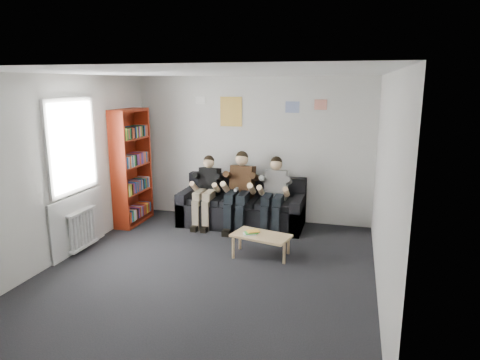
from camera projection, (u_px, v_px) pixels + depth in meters
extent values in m
plane|color=black|center=(209.00, 270.00, 6.01)|extent=(5.00, 5.00, 0.00)
plane|color=white|center=(206.00, 73.00, 5.41)|extent=(5.00, 5.00, 0.00)
plane|color=silver|center=(252.00, 149.00, 8.06)|extent=(4.50, 0.00, 4.50)
plane|color=silver|center=(102.00, 242.00, 3.35)|extent=(4.50, 0.00, 4.50)
plane|color=silver|center=(63.00, 168.00, 6.28)|extent=(0.00, 5.00, 5.00)
plane|color=silver|center=(385.00, 187.00, 5.13)|extent=(0.00, 5.00, 5.00)
cube|color=black|center=(242.00, 214.00, 7.89)|extent=(2.26, 0.92, 0.43)
cube|color=black|center=(246.00, 186.00, 8.13)|extent=(2.26, 0.21, 0.44)
cube|color=black|center=(189.00, 205.00, 8.13)|extent=(0.18, 0.92, 0.62)
cube|color=black|center=(298.00, 213.00, 7.60)|extent=(0.18, 0.92, 0.62)
cube|color=black|center=(240.00, 201.00, 7.75)|extent=(1.89, 0.64, 0.10)
cube|color=maroon|center=(132.00, 167.00, 7.86)|extent=(0.32, 0.96, 2.13)
cube|color=tan|center=(261.00, 236.00, 6.44)|extent=(0.85, 0.47, 0.03)
cylinder|color=tan|center=(233.00, 248.00, 6.39)|extent=(0.04, 0.04, 0.31)
cylinder|color=tan|center=(284.00, 254.00, 6.20)|extent=(0.04, 0.04, 0.31)
cylinder|color=tan|center=(240.00, 240.00, 6.76)|extent=(0.04, 0.04, 0.31)
cylinder|color=tan|center=(288.00, 244.00, 6.56)|extent=(0.04, 0.04, 0.31)
cube|color=silver|center=(250.00, 234.00, 6.44)|extent=(0.19, 0.14, 0.01)
cube|color=green|center=(251.00, 233.00, 6.46)|extent=(0.19, 0.14, 0.01)
cube|color=#FFB235|center=(253.00, 231.00, 6.48)|extent=(0.19, 0.14, 0.01)
cube|color=black|center=(210.00, 181.00, 7.96)|extent=(0.37, 0.27, 0.53)
sphere|color=#D7AF83|center=(209.00, 162.00, 7.85)|extent=(0.21, 0.21, 0.21)
sphere|color=black|center=(209.00, 161.00, 7.85)|extent=(0.20, 0.20, 0.20)
cube|color=gray|center=(205.00, 195.00, 7.74)|extent=(0.34, 0.43, 0.14)
cube|color=gray|center=(201.00, 215.00, 7.62)|extent=(0.32, 0.13, 0.53)
cube|color=black|center=(200.00, 228.00, 7.61)|extent=(0.32, 0.24, 0.09)
cube|color=#492B18|center=(242.00, 181.00, 7.80)|extent=(0.42, 0.31, 0.60)
sphere|color=#D7AF83|center=(242.00, 159.00, 7.67)|extent=(0.23, 0.23, 0.23)
sphere|color=black|center=(242.00, 157.00, 7.68)|extent=(0.22, 0.22, 0.22)
cube|color=black|center=(238.00, 197.00, 7.55)|extent=(0.38, 0.49, 0.16)
cube|color=black|center=(234.00, 219.00, 7.41)|extent=(0.36, 0.15, 0.53)
cube|color=black|center=(233.00, 232.00, 7.39)|extent=(0.36, 0.28, 0.11)
cube|color=silver|center=(236.00, 190.00, 7.42)|extent=(0.04, 0.15, 0.04)
cube|color=silver|center=(276.00, 185.00, 7.64)|extent=(0.39, 0.29, 0.55)
sphere|color=#D7AF83|center=(276.00, 164.00, 7.52)|extent=(0.21, 0.21, 0.21)
sphere|color=black|center=(276.00, 162.00, 7.53)|extent=(0.20, 0.20, 0.20)
cube|color=black|center=(273.00, 199.00, 7.41)|extent=(0.35, 0.45, 0.15)
cube|color=black|center=(270.00, 222.00, 7.28)|extent=(0.33, 0.14, 0.53)
cube|color=black|center=(269.00, 235.00, 7.27)|extent=(0.33, 0.25, 0.10)
cylinder|color=white|center=(71.00, 235.00, 6.40)|extent=(0.06, 0.06, 0.60)
cylinder|color=white|center=(75.00, 233.00, 6.48)|extent=(0.06, 0.06, 0.60)
cylinder|color=white|center=(78.00, 231.00, 6.55)|extent=(0.06, 0.06, 0.60)
cylinder|color=white|center=(81.00, 230.00, 6.63)|extent=(0.06, 0.06, 0.60)
cylinder|color=white|center=(84.00, 228.00, 6.70)|extent=(0.06, 0.06, 0.60)
cylinder|color=white|center=(87.00, 226.00, 6.78)|extent=(0.06, 0.06, 0.60)
cylinder|color=white|center=(90.00, 225.00, 6.85)|extent=(0.06, 0.06, 0.60)
cylinder|color=white|center=(93.00, 223.00, 6.93)|extent=(0.06, 0.06, 0.60)
cube|color=white|center=(84.00, 246.00, 6.73)|extent=(0.10, 0.64, 0.04)
cube|color=white|center=(81.00, 212.00, 6.60)|extent=(0.10, 0.64, 0.04)
cube|color=white|center=(71.00, 146.00, 6.40)|extent=(0.02, 1.00, 1.30)
cube|color=silver|center=(68.00, 100.00, 6.25)|extent=(0.05, 1.12, 0.06)
cube|color=silver|center=(76.00, 190.00, 6.55)|extent=(0.05, 1.12, 0.06)
cube|color=silver|center=(78.00, 222.00, 6.66)|extent=(0.03, 1.30, 0.90)
cube|color=#E4DF50|center=(231.00, 112.00, 8.00)|extent=(0.42, 0.01, 0.55)
cube|color=#3863C1|center=(292.00, 107.00, 7.68)|extent=(0.25, 0.01, 0.20)
cube|color=#CD409A|center=(321.00, 105.00, 7.54)|extent=(0.22, 0.01, 0.18)
cube|color=white|center=(201.00, 100.00, 8.11)|extent=(0.20, 0.01, 0.14)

